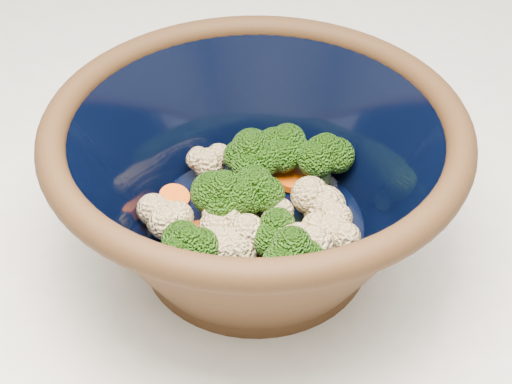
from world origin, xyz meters
TOP-DOWN VIEW (x-y plane):
  - mixing_bowl at (-0.06, 0.00)m, footprint 0.37×0.37m
  - vegetable_pile at (-0.05, -0.00)m, footprint 0.16×0.17m

SIDE VIEW (x-z plane):
  - vegetable_pile at x=-0.05m, z-range 0.93..0.98m
  - mixing_bowl at x=-0.06m, z-range 0.91..1.04m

